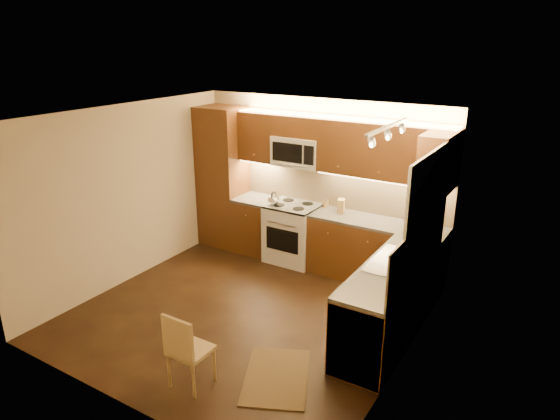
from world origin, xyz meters
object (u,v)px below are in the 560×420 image
Objects in this scene: sink at (396,256)px; soap_bottle at (434,239)px; toaster_oven at (420,221)px; stove at (293,233)px; microwave at (298,151)px; kettle at (273,198)px; dining_chair at (191,348)px; knife_block at (341,206)px.

soap_bottle reaches higher than sink.
stove is at bearing 156.50° from toaster_oven.
microwave reaches higher than soap_bottle.
microwave is 0.80m from kettle.
soap_bottle is at bearing -14.96° from microwave.
kettle reaches higher than dining_chair.
microwave reaches higher than toaster_oven.
sink is 1.03× the size of dining_chair.
stove is at bearing 166.28° from soap_bottle.
sink is 4.02× the size of soap_bottle.
sink is at bearing 55.27° from dining_chair.
kettle is at bearing -146.92° from stove.
dining_chair is (-1.38, -1.98, -0.56)m from sink.
kettle is 2.51m from soap_bottle.
knife_block is at bearing -3.02° from microwave.
kettle is at bearing 106.79° from dining_chair.
kettle is 2.19m from toaster_oven.
knife_block is at bearing 87.89° from dining_chair.
sink is 2.20× the size of toaster_oven.
stove is 0.64m from kettle.
microwave is at bearing 147.79° from sink.
knife_block is (0.75, -0.04, -0.72)m from microwave.
stove is 1.07× the size of sink.
dining_chair is (-0.13, -3.20, -0.58)m from knife_block.
kettle reaches higher than soap_bottle.
knife_block is (-1.18, 0.06, -0.01)m from toaster_oven.
stove is at bearing 150.64° from sink.
toaster_oven is 3.45m from dining_chair.
sink is 1.16m from toaster_oven.
sink is at bearing -29.36° from stove.
toaster_oven is 0.59m from soap_bottle.
knife_block reaches higher than stove.
sink reaches higher than dining_chair.
toaster_oven is at bearing -2.99° from microwave.
dining_chair is (0.62, -3.10, -0.04)m from stove.
stove is 1.27m from microwave.
kettle reaches higher than knife_block.
dining_chair is at bearing -123.55° from soap_bottle.
soap_bottle is at bearing 58.63° from dining_chair.
microwave reaches higher than dining_chair.
knife_block is (0.75, 0.10, 0.54)m from stove.
kettle is (-0.26, -0.30, -0.69)m from microwave.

